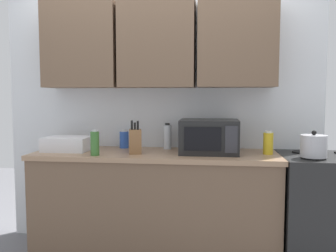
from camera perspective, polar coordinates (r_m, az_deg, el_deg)
wall_back_with_cabinets at (r=3.16m, az=-1.48°, el=8.46°), size 2.93×0.38×2.60m
counter_run at (r=3.06m, az=-2.10°, el=-12.65°), size 2.06×0.63×0.90m
stove_range at (r=3.15m, az=24.80°, el=-12.55°), size 0.76×0.64×0.91m
kettle at (r=2.86m, az=22.80°, el=-3.04°), size 0.19×0.19×0.20m
microwave at (r=2.90m, az=6.73°, el=-1.72°), size 0.48×0.37×0.28m
dish_rack at (r=3.16m, az=-16.12°, el=-2.81°), size 0.38×0.30×0.12m
knife_block at (r=2.88m, az=-5.41°, el=-2.49°), size 0.13×0.14×0.28m
bottle_yellow_mustard at (r=2.95m, az=16.13°, el=-2.69°), size 0.08×0.08×0.19m
bottle_clear_tall at (r=3.12m, az=-0.10°, el=-1.77°), size 0.07×0.07×0.23m
bottle_green_oil at (r=2.83m, az=-11.93°, el=-2.79°), size 0.07×0.07×0.21m
bottle_blue_cleaner at (r=3.21m, az=-7.23°, el=-2.17°), size 0.08×0.08×0.17m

